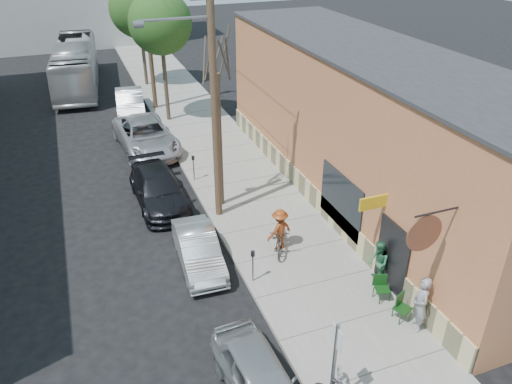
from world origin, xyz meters
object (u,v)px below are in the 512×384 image
object	(u,v)px
parking_meter_near	(253,261)
patio_chair_b	(402,308)
patron_grey	(420,304)
car_2	(158,189)
patron_green	(378,263)
car_4	(130,103)
parking_meter_far	(193,164)
patio_chair_a	(382,289)
car_0	(260,380)
cyclist	(280,230)
tree_leafy_mid	(160,23)
sign_post	(335,359)
tree_leafy_far	(139,8)
car_3	(146,136)
tree_bare	(219,143)
car_1	(198,250)
utility_pole_near	(212,93)
bus	(76,65)

from	to	relation	value
parking_meter_near	patio_chair_b	xyz separation A→B (m)	(3.68, -3.39, -0.39)
patron_grey	car_2	size ratio (longest dim) A/B	0.38
patron_green	car_4	distance (m)	20.68
parking_meter_far	patron_green	size ratio (longest dim) A/B	0.76
patio_chair_a	patron_green	size ratio (longest dim) A/B	0.54
patio_chair_b	car_0	world-z (taller)	car_0
patron_grey	cyclist	bearing A→B (deg)	-137.55
tree_leafy_mid	patio_chair_b	size ratio (longest dim) A/B	8.57
patio_chair_a	patio_chair_b	size ratio (longest dim) A/B	1.00
parking_meter_near	car_4	distance (m)	18.46
cyclist	car_0	distance (m)	6.63
sign_post	parking_meter_far	xyz separation A→B (m)	(-0.10, 13.42, -0.85)
car_2	parking_meter_near	bearing A→B (deg)	-75.35
patio_chair_a	car_0	world-z (taller)	car_0
tree_leafy_far	car_0	size ratio (longest dim) A/B	1.85
patio_chair_a	car_3	distance (m)	15.83
car_4	tree_leafy_far	bearing A→B (deg)	76.46
tree_bare	car_2	distance (m)	3.62
patron_green	car_1	size ratio (longest dim) A/B	0.42
tree_bare	car_1	world-z (taller)	tree_bare
car_4	car_3	bearing A→B (deg)	-84.42
tree_bare	patio_chair_a	bearing A→B (deg)	-68.57
sign_post	patron_grey	distance (m)	4.15
parking_meter_far	tree_leafy_far	size ratio (longest dim) A/B	0.17
sign_post	patio_chair_b	bearing A→B (deg)	29.45
car_0	car_1	xyz separation A→B (m)	(0.00, 6.18, -0.04)
tree_leafy_far	tree_bare	bearing A→B (deg)	-90.00
car_2	utility_pole_near	bearing A→B (deg)	-45.64
utility_pole_near	tree_leafy_far	bearing A→B (deg)	88.80
parking_meter_far	tree_bare	xyz separation A→B (m)	(0.55, -2.59, 2.05)
parking_meter_far	car_2	bearing A→B (deg)	-145.21
sign_post	car_2	distance (m)	12.30
bus	patio_chair_a	bearing A→B (deg)	-69.10
patron_grey	cyclist	xyz separation A→B (m)	(-2.29, 5.32, -0.11)
tree_leafy_mid	patio_chair_a	bearing A→B (deg)	-80.73
tree_leafy_far	car_3	size ratio (longest dim) A/B	1.27
utility_pole_near	patio_chair_a	distance (m)	9.21
utility_pole_near	tree_leafy_far	distance (m)	19.52
utility_pole_near	sign_post	bearing A→B (deg)	-90.23
tree_leafy_mid	cyclist	size ratio (longest dim) A/B	4.50
patio_chair_a	patio_chair_b	world-z (taller)	same
car_4	patron_green	bearing A→B (deg)	-69.37
car_0	car_1	world-z (taller)	car_0
bus	patio_chair_b	bearing A→B (deg)	-69.50
tree_leafy_far	patio_chair_a	distance (m)	27.18
tree_leafy_far	car_1	distance (m)	23.03
sign_post	car_3	world-z (taller)	sign_post
patron_grey	car_3	distance (m)	17.33
patron_grey	sign_post	bearing A→B (deg)	-48.71
parking_meter_near	parking_meter_far	bearing A→B (deg)	90.00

